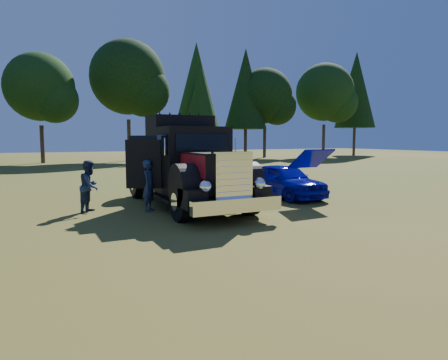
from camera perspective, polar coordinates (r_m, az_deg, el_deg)
The scene contains 6 objects.
ground at distance 11.86m, azimuth 0.16°, elevation -4.91°, with size 120.00×120.00×0.00m, color #3A5017.
treeline at distance 38.60m, azimuth -20.67°, elevation 13.67°, with size 72.10×24.04×13.84m.
diamond_t_truck at distance 13.01m, azimuth -4.99°, elevation 1.72°, with size 3.27×7.16×3.00m.
hotrod_coupe at distance 15.30m, azimuth 8.61°, elevation -0.05°, with size 1.71×4.12×1.89m.
spectator_near at distance 12.45m, azimuth -10.65°, elevation -0.80°, with size 0.58×0.38×1.58m, color #21334E.
spectator_far at distance 12.80m, azimuth -18.62°, elevation -0.84°, with size 0.77×0.60×1.58m, color #1D2C45.
Camera 1 is at (-5.15, -10.45, 2.23)m, focal length 32.00 mm.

